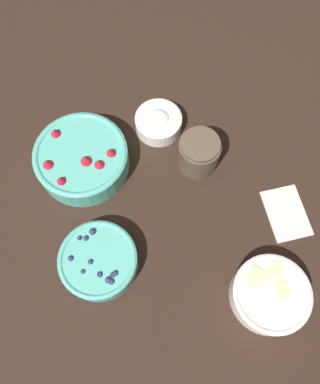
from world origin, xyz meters
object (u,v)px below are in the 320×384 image
object	(u,v)px
bowl_cream	(158,122)
bowl_bananas	(270,294)
bowl_strawberries	(82,158)
bowl_blueberries	(98,261)
jar_chocolate	(199,154)

from	to	relation	value
bowl_cream	bowl_bananas	bearing A→B (deg)	-6.59
bowl_strawberries	bowl_bananas	xyz separation A→B (m)	(0.50, 0.16, -0.01)
bowl_bananas	bowl_cream	distance (m)	0.49
bowl_blueberries	bowl_cream	size ratio (longest dim) A/B	1.45
bowl_strawberries	bowl_blueberries	world-z (taller)	bowl_strawberries
bowl_blueberries	jar_chocolate	size ratio (longest dim) A/B	1.72
bowl_bananas	jar_chocolate	xyz separation A→B (m)	(-0.35, 0.08, 0.01)
bowl_blueberries	bowl_cream	xyz separation A→B (m)	(-0.21, 0.31, -0.00)
bowl_strawberries	bowl_bananas	size ratio (longest dim) A/B	1.35
bowl_blueberries	bowl_bananas	size ratio (longest dim) A/B	1.04
jar_chocolate	bowl_blueberries	bearing A→B (deg)	-77.52
bowl_strawberries	jar_chocolate	world-z (taller)	jar_chocolate
bowl_blueberries	bowl_cream	bearing A→B (deg)	123.89
bowl_bananas	bowl_strawberries	bearing A→B (deg)	-162.66
bowl_cream	jar_chocolate	size ratio (longest dim) A/B	1.19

